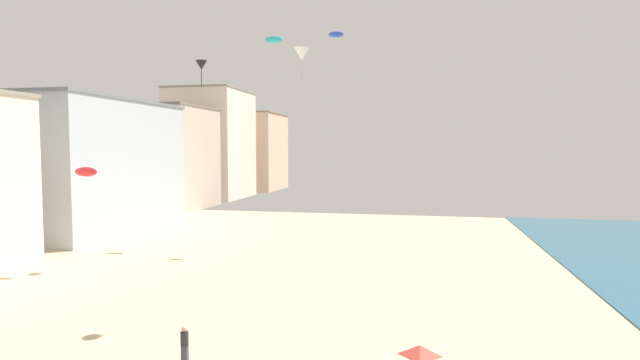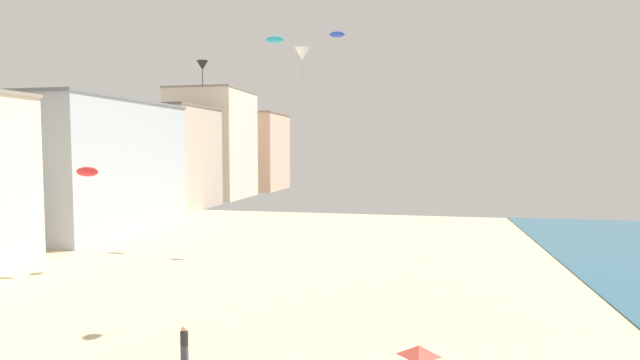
% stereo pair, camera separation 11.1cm
% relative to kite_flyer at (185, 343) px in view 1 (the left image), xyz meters
% --- Properties ---
extents(boardwalk_hotel_mid, '(15.20, 21.89, 14.49)m').
position_rel_kite_flyer_xyz_m(boardwalk_hotel_mid, '(-27.97, 30.22, 6.33)').
color(boardwalk_hotel_mid, '#ADB7C1').
rests_on(boardwalk_hotel_mid, ground).
extents(boardwalk_hotel_far, '(12.02, 13.91, 15.38)m').
position_rel_kite_flyer_xyz_m(boardwalk_hotel_far, '(-27.97, 49.99, 6.78)').
color(boardwalk_hotel_far, '#C6B29E').
rests_on(boardwalk_hotel_far, ground).
extents(boardwalk_hotel_distant, '(12.44, 14.85, 19.69)m').
position_rel_kite_flyer_xyz_m(boardwalk_hotel_distant, '(-27.97, 66.62, 8.93)').
color(boardwalk_hotel_distant, silver).
rests_on(boardwalk_hotel_distant, ground).
extents(boardwalk_hotel_furthest, '(15.24, 15.41, 16.64)m').
position_rel_kite_flyer_xyz_m(boardwalk_hotel_furthest, '(-27.97, 85.15, 7.41)').
color(boardwalk_hotel_furthest, beige).
rests_on(boardwalk_hotel_furthest, ground).
extents(kite_flyer, '(0.34, 0.34, 1.64)m').
position_rel_kite_flyer_xyz_m(kite_flyer, '(0.00, 0.00, 0.00)').
color(kite_flyer, '#383D4C').
rests_on(kite_flyer, ground).
extents(kite_white_delta, '(0.86, 0.86, 1.96)m').
position_rel_kite_flyer_xyz_m(kite_white_delta, '(3.05, 8.78, 13.58)').
color(kite_white_delta, white).
extents(kite_red_parafoil, '(1.84, 0.51, 0.71)m').
position_rel_kite_flyer_xyz_m(kite_red_parafoil, '(-14.68, 13.71, 6.50)').
color(kite_red_parafoil, red).
extents(kite_cyan_parafoil, '(1.78, 0.49, 0.69)m').
position_rel_kite_flyer_xyz_m(kite_cyan_parafoil, '(-4.55, 28.62, 18.86)').
color(kite_cyan_parafoil, '#2DB7CC').
extents(kite_blue_parafoil, '(1.45, 0.40, 0.56)m').
position_rel_kite_flyer_xyz_m(kite_blue_parafoil, '(1.83, 27.47, 18.82)').
color(kite_blue_parafoil, blue).
extents(kite_black_delta, '(0.93, 0.93, 2.12)m').
position_rel_kite_flyer_xyz_m(kite_black_delta, '(-7.96, 19.38, 15.00)').
color(kite_black_delta, black).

